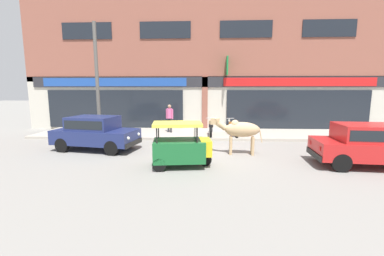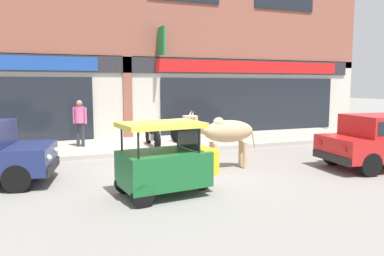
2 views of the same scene
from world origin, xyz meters
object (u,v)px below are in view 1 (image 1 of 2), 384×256
object	(u,v)px
cow	(239,130)
car_0	(95,131)
car_1	(368,143)
motorcycle_1	(233,128)
auto_rickshaw	(181,148)
motorcycle_0	(211,128)
pedestrian	(170,115)
utility_pole	(97,81)

from	to	relation	value
cow	car_0	world-z (taller)	cow
car_1	motorcycle_1	bearing A→B (deg)	129.05
cow	car_1	world-z (taller)	cow
auto_rickshaw	car_0	bearing A→B (deg)	150.46
car_1	motorcycle_0	size ratio (longest dim) A/B	2.05
auto_rickshaw	pedestrian	world-z (taller)	pedestrian
cow	motorcycle_1	size ratio (longest dim) A/B	1.20
cow	auto_rickshaw	bearing A→B (deg)	-141.23
car_1	motorcycle_1	world-z (taller)	car_1
auto_rickshaw	motorcycle_1	bearing A→B (deg)	66.33
auto_rickshaw	motorcycle_0	distance (m)	5.41
car_0	car_1	size ratio (longest dim) A/B	1.02
motorcycle_1	motorcycle_0	bearing A→B (deg)	178.44
car_1	motorcycle_1	xyz separation A→B (m)	(-4.03, 4.97, -0.29)
pedestrian	utility_pole	xyz separation A→B (m)	(-3.53, -1.41, 1.92)
cow	utility_pole	bearing A→B (deg)	157.40
auto_rickshaw	pedestrian	xyz separation A→B (m)	(-1.22, 6.06, 0.47)
motorcycle_1	utility_pole	bearing A→B (deg)	-175.12
motorcycle_0	auto_rickshaw	bearing A→B (deg)	-102.08
pedestrian	motorcycle_1	bearing A→B (deg)	-12.89
car_0	utility_pole	size ratio (longest dim) A/B	0.65
cow	motorcycle_0	distance (m)	3.71
auto_rickshaw	motorcycle_0	size ratio (longest dim) A/B	1.14
motorcycle_0	motorcycle_1	size ratio (longest dim) A/B	1.01
auto_rickshaw	motorcycle_1	xyz separation A→B (m)	(2.30, 5.25, -0.13)
car_1	pedestrian	distance (m)	9.52
auto_rickshaw	pedestrian	size ratio (longest dim) A/B	1.29
car_1	pedestrian	bearing A→B (deg)	142.60
auto_rickshaw	motorcycle_1	distance (m)	5.74
auto_rickshaw	motorcycle_0	bearing A→B (deg)	77.92
cow	car_0	xyz separation A→B (m)	(-6.14, 0.47, -0.19)
utility_pole	cow	bearing A→B (deg)	-22.60
pedestrian	cow	bearing A→B (deg)	-51.54
car_1	auto_rickshaw	world-z (taller)	auto_rickshaw
car_0	motorcycle_1	distance (m)	6.94
car_0	car_1	bearing A→B (deg)	-10.75
car_1	motorcycle_0	bearing A→B (deg)	136.12
cow	utility_pole	distance (m)	7.80
cow	motorcycle_1	world-z (taller)	cow
car_0	auto_rickshaw	xyz separation A→B (m)	(3.94, -2.24, -0.15)
cow	car_1	distance (m)	4.40
car_0	motorcycle_1	xyz separation A→B (m)	(6.25, 3.02, -0.29)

